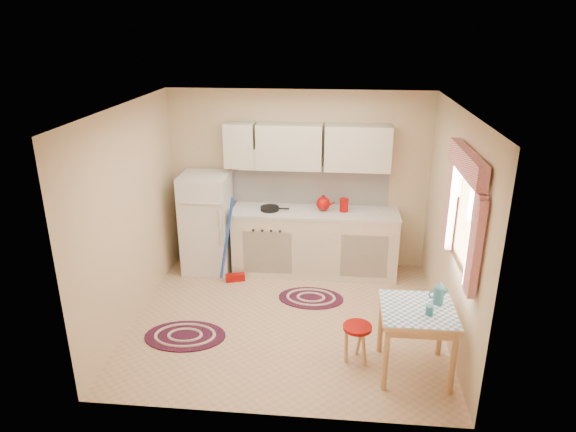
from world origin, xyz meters
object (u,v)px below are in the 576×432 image
at_px(table, 415,341).
at_px(stool, 357,343).
at_px(base_cabinets, 315,243).
at_px(fridge, 207,223).

height_order(table, stool, table).
distance_m(base_cabinets, stool, 2.10).
height_order(base_cabinets, table, base_cabinets).
height_order(fridge, table, fridge).
xyz_separation_m(fridge, table, (2.61, -2.09, -0.34)).
relative_size(fridge, base_cabinets, 0.62).
bearing_deg(stool, fridge, 136.04).
relative_size(base_cabinets, stool, 5.36).
relative_size(base_cabinets, table, 3.12).
relative_size(table, stool, 1.71).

